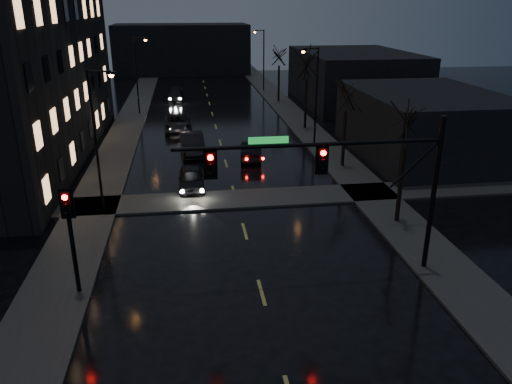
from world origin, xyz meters
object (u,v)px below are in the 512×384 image
object	(u,v)px
oncoming_car_b	(192,144)
oncoming_car_d	(175,95)
oncoming_car_a	(191,178)
lead_car	(251,150)
oncoming_car_c	(178,123)

from	to	relation	value
oncoming_car_b	oncoming_car_d	size ratio (longest dim) A/B	1.10
oncoming_car_a	oncoming_car_d	size ratio (longest dim) A/B	0.90
oncoming_car_d	lead_car	distance (m)	26.22
oncoming_car_b	lead_car	distance (m)	4.89
oncoming_car_b	lead_car	bearing A→B (deg)	-29.13
oncoming_car_a	lead_car	world-z (taller)	lead_car
oncoming_car_a	oncoming_car_d	bearing A→B (deg)	92.51
oncoming_car_d	lead_car	world-z (taller)	lead_car
oncoming_car_b	oncoming_car_d	xyz separation A→B (m)	(-1.61, 23.43, -0.16)
oncoming_car_a	oncoming_car_c	bearing A→B (deg)	93.45
oncoming_car_d	oncoming_car_c	bearing A→B (deg)	-86.15
oncoming_car_c	oncoming_car_d	xyz separation A→B (m)	(-0.42, 15.42, -0.07)
oncoming_car_c	oncoming_car_d	distance (m)	15.43
oncoming_car_b	oncoming_car_c	distance (m)	8.09
oncoming_car_a	oncoming_car_d	world-z (taller)	oncoming_car_a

